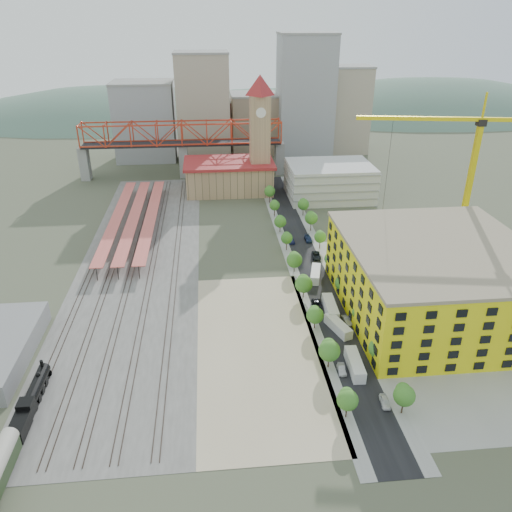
{
  "coord_description": "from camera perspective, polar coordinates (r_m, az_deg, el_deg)",
  "views": [
    {
      "loc": [
        -13.72,
        -125.21,
        69.87
      ],
      "look_at": [
        -1.79,
        -3.65,
        10.0
      ],
      "focal_mm": 35.0,
      "sensor_mm": 36.0,
      "label": 1
    }
  ],
  "objects": [
    {
      "name": "car_3",
      "position": [
        168.26,
        4.04,
        1.77
      ],
      "size": [
        2.06,
        4.94,
        1.43
      ],
      "primitive_type": "imported",
      "rotation": [
        0.0,
        0.0,
        -0.01
      ],
      "color": "navy",
      "rests_on": "ground"
    },
    {
      "name": "car_4",
      "position": [
        105.61,
        14.51,
        -15.83
      ],
      "size": [
        2.08,
        4.31,
        1.42
      ],
      "primitive_type": "imported",
      "rotation": [
        0.0,
        0.0,
        -0.1
      ],
      "color": "silver",
      "rests_on": "ground"
    },
    {
      "name": "street_trees",
      "position": [
        150.73,
        6.43,
        -1.68
      ],
      "size": [
        15.4,
        124.4,
        8.0
      ],
      "color": "#326F21",
      "rests_on": "ground"
    },
    {
      "name": "sidewalk_west",
      "position": [
        158.51,
        3.77,
        -0.1
      ],
      "size": [
        3.0,
        170.0,
        0.04
      ],
      "primitive_type": "cube",
      "color": "gray",
      "rests_on": "ground"
    },
    {
      "name": "parking_garage",
      "position": [
        211.03,
        8.38,
        8.5
      ],
      "size": [
        34.0,
        26.0,
        14.0
      ],
      "primitive_type": "cube",
      "color": "silver",
      "rests_on": "ground"
    },
    {
      "name": "construction_building",
      "position": [
        133.53,
        19.8,
        -2.49
      ],
      "size": [
        44.6,
        50.6,
        18.8
      ],
      "color": "#FDFF15",
      "rests_on": "ground"
    },
    {
      "name": "car_0",
      "position": [
        111.49,
        9.77,
        -12.72
      ],
      "size": [
        1.63,
        3.89,
        1.31
      ],
      "primitive_type": "imported",
      "rotation": [
        0.0,
        0.0,
        0.02
      ],
      "color": "silver",
      "rests_on": "ground"
    },
    {
      "name": "site_trailer_c",
      "position": [
        130.46,
        8.48,
        -5.86
      ],
      "size": [
        3.2,
        10.48,
        2.84
      ],
      "primitive_type": "cube",
      "rotation": [
        0.0,
        0.0,
        -0.05
      ],
      "color": "silver",
      "rests_on": "ground"
    },
    {
      "name": "car_1",
      "position": [
        111.67,
        9.74,
        -12.64
      ],
      "size": [
        1.99,
        4.23,
        1.34
      ],
      "primitive_type": "imported",
      "rotation": [
        0.0,
        0.0,
        -0.15
      ],
      "color": "#A3A3A9",
      "rests_on": "ground"
    },
    {
      "name": "station_hall",
      "position": [
        216.81,
        -3.09,
        9.13
      ],
      "size": [
        38.0,
        24.0,
        13.1
      ],
      "color": "tan",
      "rests_on": "ground"
    },
    {
      "name": "site_trailer_a",
      "position": [
        112.34,
        11.22,
        -12.06
      ],
      "size": [
        3.12,
        10.16,
        2.75
      ],
      "primitive_type": "cube",
      "rotation": [
        0.0,
        0.0,
        -0.05
      ],
      "color": "silver",
      "rests_on": "ground"
    },
    {
      "name": "car_5",
      "position": [
        127.31,
        10.32,
        -7.29
      ],
      "size": [
        2.01,
        4.37,
        1.39
      ],
      "primitive_type": "imported",
      "rotation": [
        0.0,
        0.0,
        0.13
      ],
      "color": "gray",
      "rests_on": "ground"
    },
    {
      "name": "ground",
      "position": [
        144.04,
        0.57,
        -2.91
      ],
      "size": [
        400.0,
        400.0,
        0.0
      ],
      "primitive_type": "plane",
      "color": "#474C38",
      "rests_on": "ground"
    },
    {
      "name": "truss_bridge",
      "position": [
        236.07,
        -8.44,
        13.36
      ],
      "size": [
        94.0,
        9.6,
        25.6
      ],
      "color": "gray",
      "rests_on": "ground"
    },
    {
      "name": "site_trailer_b",
      "position": [
        123.8,
        9.36,
        -7.95
      ],
      "size": [
        5.27,
        9.48,
        2.51
      ],
      "primitive_type": "cube",
      "rotation": [
        0.0,
        0.0,
        0.33
      ],
      "color": "silver",
      "rests_on": "ground"
    },
    {
      "name": "car_2",
      "position": [
        132.38,
        6.92,
        -5.58
      ],
      "size": [
        3.11,
        5.69,
        1.51
      ],
      "primitive_type": "imported",
      "rotation": [
        0.0,
        0.0,
        -0.11
      ],
      "color": "black",
      "rests_on": "ground"
    },
    {
      "name": "distant_hills",
      "position": [
        417.36,
        2.91,
        5.1
      ],
      "size": [
        647.0,
        264.0,
        227.0
      ],
      "color": "#4C6B59",
      "rests_on": "ground"
    },
    {
      "name": "ballast_strip",
      "position": [
        160.44,
        -13.01,
        -0.41
      ],
      "size": [
        36.0,
        165.0,
        0.06
      ],
      "primitive_type": "cube",
      "color": "#605E59",
      "rests_on": "ground"
    },
    {
      "name": "car_6",
      "position": [
        158.32,
        6.9,
        0.03
      ],
      "size": [
        3.14,
        5.81,
        1.55
      ],
      "primitive_type": "imported",
      "rotation": [
        0.0,
        0.0,
        -0.1
      ],
      "color": "black",
      "rests_on": "ground"
    },
    {
      "name": "skyline",
      "position": [
        272.46,
        -1.1,
        16.16
      ],
      "size": [
        133.0,
        46.0,
        60.0
      ],
      "color": "#9EA0A3",
      "rests_on": "ground"
    },
    {
      "name": "locomotive",
      "position": [
        110.36,
        -24.24,
        -14.64
      ],
      "size": [
        2.74,
        21.14,
        5.28
      ],
      "color": "black",
      "rests_on": "ground"
    },
    {
      "name": "clock_tower",
      "position": [
        210.42,
        0.44,
        14.83
      ],
      "size": [
        12.0,
        12.0,
        52.0
      ],
      "color": "tan",
      "rests_on": "ground"
    },
    {
      "name": "street_asphalt",
      "position": [
        159.44,
        5.72,
        -0.01
      ],
      "size": [
        12.0,
        170.0,
        0.06
      ],
      "primitive_type": "cube",
      "color": "black",
      "rests_on": "ground"
    },
    {
      "name": "construction_pad",
      "position": [
        139.27,
        20.34,
        -5.81
      ],
      "size": [
        50.0,
        90.0,
        0.06
      ],
      "primitive_type": "cube",
      "color": "gray",
      "rests_on": "ground"
    },
    {
      "name": "sidewalk_east",
      "position": [
        160.56,
        7.64,
        0.07
      ],
      "size": [
        3.0,
        170.0,
        0.04
      ],
      "primitive_type": "cube",
      "color": "gray",
      "rests_on": "ground"
    },
    {
      "name": "dirt_lot",
      "position": [
        117.28,
        0.26,
        -10.44
      ],
      "size": [
        28.0,
        67.0,
        0.06
      ],
      "primitive_type": "cube",
      "color": "tan",
      "rests_on": "ground"
    },
    {
      "name": "platform_canopies",
      "position": [
        184.54,
        -13.76,
        4.42
      ],
      "size": [
        16.0,
        80.0,
        4.12
      ],
      "color": "#DD5D55",
      "rests_on": "ground"
    },
    {
      "name": "rail_tracks",
      "position": [
        160.65,
        -13.65,
        -0.4
      ],
      "size": [
        26.56,
        160.0,
        0.18
      ],
      "color": "#382B23",
      "rests_on": "ground"
    },
    {
      "name": "car_7",
      "position": [
        169.98,
        5.99,
        1.97
      ],
      "size": [
        2.14,
        5.26,
        1.53
      ],
      "primitive_type": "imported",
      "rotation": [
        0.0,
        0.0,
        0.0
      ],
      "color": "#1A284E",
      "rests_on": "ground"
    },
    {
      "name": "site_trailer_d",
      "position": [
        146.14,
        6.81,
        -2.07
      ],
      "size": [
        4.88,
        9.88,
        2.61
      ],
      "primitive_type": "cube",
      "rotation": [
        0.0,
        0.0,
        -0.26
      ],
      "color": "silver",
      "rests_on": "ground"
    },
    {
      "name": "tower_crane",
      "position": [
        158.79,
        22.53,
        9.99
      ],
      "size": [
        46.71,
        9.46,
        50.28
      ],
      "color": "yellow",
      "rests_on": "ground"
    }
  ]
}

